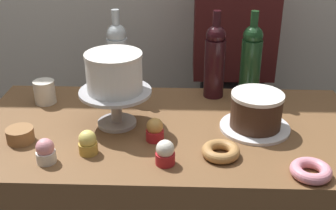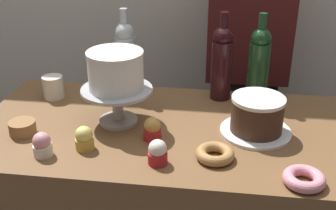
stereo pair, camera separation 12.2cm
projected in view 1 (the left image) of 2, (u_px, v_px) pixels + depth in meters
cake_stand_pedestal at (116, 101)px, 1.38m from camera, size 0.23×0.23×0.12m
white_layer_cake at (114, 72)px, 1.34m from camera, size 0.18×0.18×0.12m
silver_serving_platter at (255, 128)px, 1.39m from camera, size 0.23×0.23×0.01m
chocolate_round_cake at (256, 110)px, 1.36m from camera, size 0.17×0.17×0.11m
wine_bottle_dark_red at (215, 60)px, 1.56m from camera, size 0.08×0.08×0.33m
wine_bottle_green at (251, 60)px, 1.56m from camera, size 0.08×0.08×0.33m
wine_bottle_clear at (118, 58)px, 1.58m from camera, size 0.08×0.08×0.33m
cupcake_lemon at (88, 143)px, 1.24m from camera, size 0.06×0.06×0.07m
cupcake_caramel at (155, 130)px, 1.31m from camera, size 0.06×0.06×0.07m
cupcake_strawberry at (46, 151)px, 1.20m from camera, size 0.06×0.06×0.07m
cupcake_vanilla at (167, 153)px, 1.19m from camera, size 0.06×0.06×0.07m
donut_maple at (221, 151)px, 1.24m from camera, size 0.11×0.11×0.03m
donut_pink at (311, 171)px, 1.15m from camera, size 0.11×0.11×0.03m
cookie_stack at (20, 135)px, 1.31m from camera, size 0.08×0.08×0.04m
coffee_cup_ceramic at (45, 92)px, 1.55m from camera, size 0.08×0.08×0.08m
barista_figure at (231, 75)px, 2.01m from camera, size 0.36×0.22×1.60m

